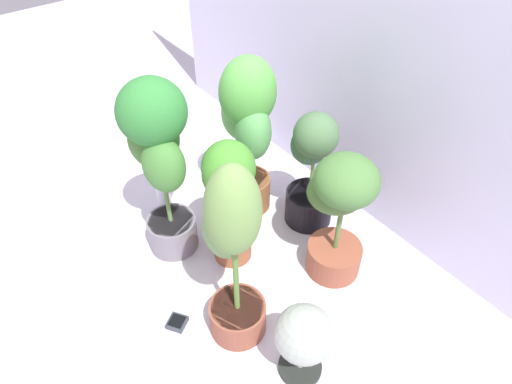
{
  "coord_description": "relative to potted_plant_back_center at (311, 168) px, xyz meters",
  "views": [
    {
      "loc": [
        1.26,
        -0.77,
        1.83
      ],
      "look_at": [
        0.01,
        0.2,
        0.4
      ],
      "focal_mm": 32.87,
      "sensor_mm": 36.0,
      "label": 1
    }
  ],
  "objects": [
    {
      "name": "potted_plant_front_left",
      "position": [
        -0.27,
        -0.68,
        0.25
      ],
      "size": [
        0.43,
        0.38,
        0.95
      ],
      "color": "slate",
      "rests_on": "ground"
    },
    {
      "name": "ground_plane",
      "position": [
        0.02,
        -0.57,
        -0.34
      ],
      "size": [
        8.0,
        8.0,
        0.0
      ],
      "primitive_type": "plane",
      "color": "silver",
      "rests_on": "ground"
    },
    {
      "name": "potted_plant_back_right",
      "position": [
        0.33,
        -0.14,
        0.06
      ],
      "size": [
        0.42,
        0.37,
        0.68
      ],
      "color": "#954C35",
      "rests_on": "ground"
    },
    {
      "name": "floor_fan",
      "position": [
        0.64,
        -0.62,
        -0.09
      ],
      "size": [
        0.32,
        0.32,
        0.38
      ],
      "rotation": [
        0.0,
        0.0,
        -2.53
      ],
      "color": "black",
      "rests_on": "ground"
    },
    {
      "name": "potted_plant_back_left",
      "position": [
        -0.27,
        -0.19,
        0.2
      ],
      "size": [
        0.42,
        0.34,
        0.9
      ],
      "color": "#925832",
      "rests_on": "ground"
    },
    {
      "name": "mylar_back_wall",
      "position": [
        0.02,
        0.29,
        0.66
      ],
      "size": [
        3.2,
        0.01,
        2.0
      ],
      "primitive_type": "cube",
      "color": "silver",
      "rests_on": "ground"
    },
    {
      "name": "potted_plant_back_center",
      "position": [
        0.0,
        0.0,
        0.0
      ],
      "size": [
        0.31,
        0.3,
        0.67
      ],
      "color": "black",
      "rests_on": "ground"
    },
    {
      "name": "hygrometer_box",
      "position": [
        0.16,
        -0.91,
        -0.33
      ],
      "size": [
        0.11,
        0.11,
        0.03
      ],
      "rotation": [
        0.0,
        0.0,
        0.58
      ],
      "color": "#323742",
      "rests_on": "ground"
    },
    {
      "name": "potted_plant_front_right",
      "position": [
        0.31,
        -0.7,
        0.16
      ],
      "size": [
        0.34,
        0.29,
        0.91
      ],
      "color": "brown",
      "rests_on": "ground"
    },
    {
      "name": "potted_plant_center",
      "position": [
        -0.02,
        -0.49,
        0.08
      ],
      "size": [
        0.39,
        0.31,
        0.69
      ],
      "color": "#965233",
      "rests_on": "ground"
    },
    {
      "name": "nutrient_bottle",
      "position": [
        -0.54,
        -0.58,
        -0.21
      ],
      "size": [
        0.08,
        0.08,
        0.28
      ],
      "color": "white",
      "rests_on": "ground"
    }
  ]
}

